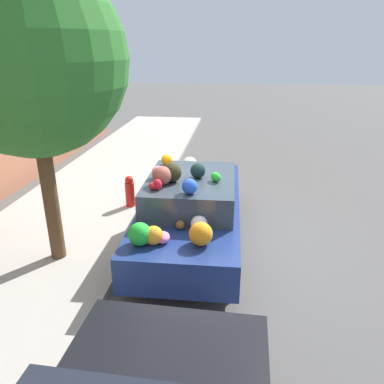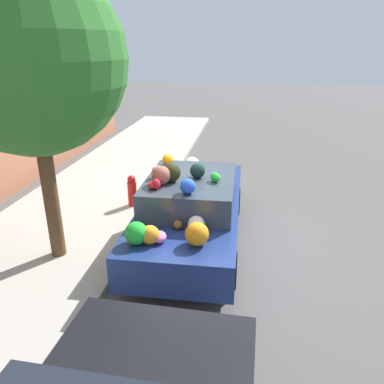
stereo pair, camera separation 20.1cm
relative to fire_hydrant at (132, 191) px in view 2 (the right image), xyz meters
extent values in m
plane|color=#565451|center=(-1.21, -1.60, -0.45)|extent=(60.00, 60.00, 0.00)
cube|color=#B2ADA3|center=(-1.21, 1.10, -0.40)|extent=(24.00, 3.20, 0.11)
cylinder|color=brown|center=(-2.21, 0.63, 0.75)|extent=(0.24, 0.24, 2.20)
sphere|color=#2D7228|center=(-2.21, 0.63, 2.82)|extent=(2.76, 2.76, 2.76)
cylinder|color=red|center=(0.00, 0.00, -0.07)|extent=(0.20, 0.20, 0.55)
sphere|color=red|center=(0.00, 0.00, 0.26)|extent=(0.18, 0.18, 0.18)
cube|color=navy|center=(-1.21, -1.53, 0.11)|extent=(4.32, 1.77, 0.56)
cube|color=#333D47|center=(-1.38, -1.53, 0.63)|extent=(1.96, 1.53, 0.48)
cylinder|color=black|center=(0.11, -0.73, -0.17)|extent=(0.57, 0.19, 0.57)
cylinder|color=black|center=(0.14, -2.28, -0.17)|extent=(0.57, 0.19, 0.57)
cylinder|color=black|center=(-2.55, -0.77, -0.17)|extent=(0.57, 0.19, 0.57)
cylinder|color=black|center=(-2.53, -2.33, -0.17)|extent=(0.57, 0.19, 0.57)
sphere|color=green|center=(0.21, -1.78, 0.51)|extent=(0.33, 0.33, 0.24)
sphere|color=white|center=(-2.43, -1.78, 0.52)|extent=(0.36, 0.36, 0.25)
ellipsoid|color=green|center=(-1.53, -1.97, 0.95)|extent=(0.25, 0.24, 0.16)
sphere|color=pink|center=(-1.49, -0.98, 0.98)|extent=(0.31, 0.31, 0.22)
ellipsoid|color=pink|center=(-2.81, -1.31, 0.46)|extent=(0.28, 0.22, 0.15)
sphere|color=yellow|center=(0.40, -2.05, 0.48)|extent=(0.18, 0.18, 0.17)
ellipsoid|color=red|center=(-2.00, -1.02, 0.93)|extent=(0.23, 0.23, 0.13)
ellipsoid|color=orange|center=(-0.28, -0.93, 0.51)|extent=(0.41, 0.43, 0.24)
sphere|color=yellow|center=(-0.20, -1.82, 0.47)|extent=(0.20, 0.20, 0.15)
sphere|color=#984D3F|center=(-1.78, -1.10, 1.03)|extent=(0.44, 0.44, 0.31)
sphere|color=black|center=(-1.63, -1.24, 1.03)|extent=(0.45, 0.45, 0.32)
sphere|color=orange|center=(-0.73, -0.99, 0.97)|extent=(0.27, 0.27, 0.21)
ellipsoid|color=red|center=(-2.02, -1.08, 0.96)|extent=(0.20, 0.20, 0.18)
sphere|color=white|center=(0.34, -1.28, 0.56)|extent=(0.37, 0.37, 0.34)
sphere|color=blue|center=(-2.12, -1.60, 0.99)|extent=(0.33, 0.33, 0.24)
sphere|color=orange|center=(-2.82, -1.85, 0.56)|extent=(0.37, 0.37, 0.34)
sphere|color=green|center=(-2.92, -1.00, 0.56)|extent=(0.37, 0.37, 0.33)
sphere|color=brown|center=(-2.39, -1.49, 0.46)|extent=(0.20, 0.20, 0.14)
sphere|color=orange|center=(-2.88, -1.19, 0.53)|extent=(0.32, 0.32, 0.27)
ellipsoid|color=gold|center=(-1.22, -1.21, 0.94)|extent=(0.26, 0.25, 0.15)
sphere|color=black|center=(-1.38, -1.65, 1.00)|extent=(0.34, 0.34, 0.26)
camera|label=1|loc=(-7.41, -2.29, 3.02)|focal=35.00mm
camera|label=2|loc=(-7.39, -2.48, 3.02)|focal=35.00mm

